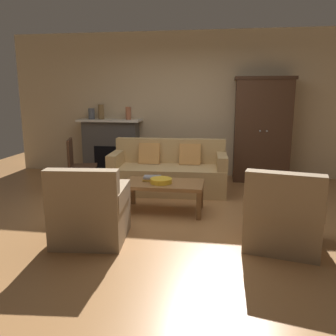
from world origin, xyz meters
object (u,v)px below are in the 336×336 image
object	(u,v)px
coffee_table	(164,186)
armchair_near_right	(283,219)
couch	(169,173)
mantel_vase_slate	(92,114)
fruit_bowl	(161,181)
armchair_near_left	(90,214)
armoire	(262,130)
book_stack	(152,178)
mantel_vase_terracotta	(128,113)
fireplace	(111,146)
side_chair_wooden	(77,162)
mantel_vase_bronze	(101,112)

from	to	relation	value
coffee_table	armchair_near_right	distance (m)	1.74
couch	mantel_vase_slate	xyz separation A→B (m)	(-1.73, 1.05, 0.91)
fruit_bowl	mantel_vase_slate	world-z (taller)	mantel_vase_slate
couch	armchair_near_left	size ratio (longest dim) A/B	2.22
armoire	mantel_vase_slate	world-z (taller)	armoire
book_stack	mantel_vase_terracotta	world-z (taller)	mantel_vase_terracotta
coffee_table	armchair_near_right	world-z (taller)	armchair_near_right
mantel_vase_slate	armoire	bearing A→B (deg)	-1.03
armoire	book_stack	bearing A→B (deg)	-130.37
couch	mantel_vase_terracotta	distance (m)	1.71
fireplace	coffee_table	bearing A→B (deg)	-55.93
mantel_vase_slate	armchair_near_left	world-z (taller)	mantel_vase_slate
armoire	side_chair_wooden	bearing A→B (deg)	-156.92
book_stack	armchair_near_right	size ratio (longest dim) A/B	0.28
couch	mantel_vase_slate	size ratio (longest dim) A/B	9.19
armchair_near_right	armoire	bearing A→B (deg)	89.05
fireplace	mantel_vase_slate	xyz separation A→B (m)	(-0.38, -0.02, 0.66)
fruit_bowl	armchair_near_right	world-z (taller)	armchair_near_right
mantel_vase_terracotta	armchair_near_left	size ratio (longest dim) A/B	0.28
couch	side_chair_wooden	bearing A→B (deg)	-167.85
armoire	coffee_table	distance (m)	2.62
fruit_bowl	mantel_vase_terracotta	size ratio (longest dim) A/B	1.22
fireplace	mantel_vase_terracotta	size ratio (longest dim) A/B	5.11
armchair_near_left	armchair_near_right	size ratio (longest dim) A/B	0.96
mantel_vase_slate	side_chair_wooden	world-z (taller)	mantel_vase_slate
armchair_near_right	side_chair_wooden	world-z (taller)	side_chair_wooden
armoire	armchair_near_left	xyz separation A→B (m)	(-2.16, -3.16, -0.65)
armoire	fruit_bowl	size ratio (longest dim) A/B	6.39
fireplace	armchair_near_right	world-z (taller)	fireplace
fireplace	mantel_vase_bronze	distance (m)	0.72
side_chair_wooden	mantel_vase_bronze	bearing A→B (deg)	91.92
coffee_table	armchair_near_left	bearing A→B (deg)	-120.12
fruit_bowl	armchair_near_left	world-z (taller)	armchair_near_left
fireplace	fruit_bowl	xyz separation A→B (m)	(1.41, -2.17, -0.12)
fruit_bowl	mantel_vase_slate	distance (m)	2.91
couch	side_chair_wooden	distance (m)	1.53
fireplace	fruit_bowl	distance (m)	2.59
armchair_near_right	couch	bearing A→B (deg)	127.80
book_stack	mantel_vase_terracotta	distance (m)	2.36
fruit_bowl	book_stack	size ratio (longest dim) A/B	1.17
armoire	side_chair_wooden	xyz separation A→B (m)	(-3.08, -1.31, -0.45)
coffee_table	mantel_vase_terracotta	size ratio (longest dim) A/B	4.46
couch	fruit_bowl	world-z (taller)	couch
couch	mantel_vase_terracotta	size ratio (longest dim) A/B	7.94
armoire	mantel_vase_bronze	size ratio (longest dim) A/B	6.61
fireplace	armchair_near_left	size ratio (longest dim) A/B	1.43
armoire	mantel_vase_terracotta	size ratio (longest dim) A/B	7.81
couch	side_chair_wooden	xyz separation A→B (m)	(-1.48, -0.32, 0.19)
mantel_vase_terracotta	fireplace	bearing A→B (deg)	177.30
armchair_near_right	mantel_vase_terracotta	bearing A→B (deg)	129.51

